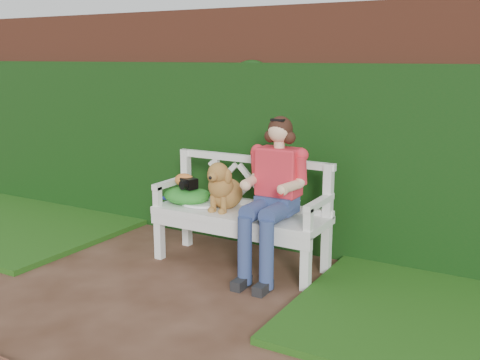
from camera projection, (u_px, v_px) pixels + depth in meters
The scene contains 11 objects.
ground at pixel (126, 301), 4.11m from camera, with size 60.00×60.00×0.00m, color #3B2214.
brick_wall at pixel (251, 125), 5.48m from camera, with size 10.00×0.30×2.20m, color brown.
ivy_hedge at pixel (240, 153), 5.35m from camera, with size 10.00×0.18×1.70m, color #17360F.
grass_left at pixel (11, 221), 6.04m from camera, with size 2.60×2.00×0.05m, color #19400E.
garden_bench at pixel (240, 238), 4.78m from camera, with size 1.58×0.60×0.48m, color white, non-canonical shape.
seated_woman at pixel (276, 202), 4.51m from camera, with size 0.52×0.69×1.22m, color #CD3F47, non-canonical shape.
dog at pixel (225, 185), 4.74m from camera, with size 0.29×0.39×0.43m, color brown, non-canonical shape.
tennis_racket at pixel (197, 203), 4.93m from camera, with size 0.64×0.27×0.03m, color white, non-canonical shape.
green_bag at pixel (187, 195), 4.97m from camera, with size 0.43×0.34×0.15m, color #208F20, non-canonical shape.
camera_item at pixel (189, 183), 4.89m from camera, with size 0.14×0.10×0.09m, color black.
baseball_glove at pixel (184, 180), 4.96m from camera, with size 0.19×0.14×0.12m, color orange.
Camera 1 is at (2.64, -2.89, 1.75)m, focal length 42.00 mm.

